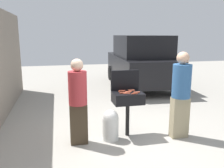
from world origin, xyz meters
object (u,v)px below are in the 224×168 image
at_px(hot_dog_5, 135,94).
at_px(hot_dog_2, 123,93).
at_px(parked_minivan, 140,61).
at_px(propane_tank, 110,124).
at_px(hot_dog_4, 122,91).
at_px(hot_dog_3, 122,91).
at_px(hot_dog_6, 127,93).
at_px(hot_dog_0, 137,92).
at_px(hot_dog_1, 132,90).
at_px(person_right, 181,92).
at_px(person_left, 78,99).
at_px(hot_dog_9, 129,92).
at_px(bbq_grill, 128,99).
at_px(hot_dog_8, 131,90).
at_px(hot_dog_7, 128,92).

bearing_deg(hot_dog_5, hot_dog_2, 155.71).
bearing_deg(parked_minivan, propane_tank, 67.57).
relative_size(hot_dog_4, parked_minivan, 0.03).
relative_size(hot_dog_3, hot_dog_6, 1.00).
height_order(hot_dog_0, parked_minivan, parked_minivan).
distance_m(hot_dog_3, hot_dog_6, 0.20).
bearing_deg(propane_tank, hot_dog_0, 5.68).
bearing_deg(hot_dog_3, hot_dog_1, 5.23).
distance_m(hot_dog_2, parked_minivan, 4.90).
bearing_deg(hot_dog_5, hot_dog_6, 161.44).
relative_size(hot_dog_5, person_right, 0.07).
bearing_deg(person_left, hot_dog_2, -0.49).
distance_m(hot_dog_3, hot_dog_4, 0.06).
bearing_deg(hot_dog_9, propane_tank, -160.98).
bearing_deg(person_left, hot_dog_3, 8.15).
xyz_separation_m(hot_dog_9, person_left, (-1.04, -0.17, -0.04)).
height_order(bbq_grill, hot_dog_0, hot_dog_0).
xyz_separation_m(hot_dog_4, hot_dog_8, (0.20, 0.01, 0.00)).
bearing_deg(hot_dog_6, hot_dog_7, 62.23).
bearing_deg(hot_dog_3, hot_dog_7, -38.53).
xyz_separation_m(hot_dog_4, hot_dog_9, (0.11, -0.11, 0.00)).
relative_size(propane_tank, person_right, 0.35).
relative_size(hot_dog_0, hot_dog_2, 1.00).
height_order(hot_dog_2, hot_dog_9, same).
relative_size(hot_dog_0, hot_dog_4, 1.00).
relative_size(hot_dog_1, hot_dog_9, 1.00).
relative_size(hot_dog_1, hot_dog_2, 1.00).
relative_size(bbq_grill, hot_dog_2, 7.06).
bearing_deg(hot_dog_6, hot_dog_9, 58.34).
distance_m(propane_tank, person_right, 1.53).
bearing_deg(propane_tank, hot_dog_4, 40.00).
bearing_deg(hot_dog_9, parked_minivan, 67.49).
xyz_separation_m(hot_dog_7, parked_minivan, (1.85, 4.43, 0.09)).
bearing_deg(hot_dog_1, hot_dog_0, -72.76).
bearing_deg(hot_dog_8, person_right, -26.47).
height_order(hot_dog_5, propane_tank, hot_dog_5).
bearing_deg(hot_dog_5, hot_dog_4, 122.03).
xyz_separation_m(hot_dog_1, hot_dog_7, (-0.11, -0.11, 0.00)).
height_order(hot_dog_4, hot_dog_9, same).
relative_size(hot_dog_1, hot_dog_7, 1.00).
distance_m(hot_dog_1, hot_dog_9, 0.12).
bearing_deg(hot_dog_1, parked_minivan, 68.12).
distance_m(hot_dog_7, hot_dog_8, 0.19).
distance_m(bbq_grill, hot_dog_8, 0.24).
height_order(hot_dog_5, person_right, person_right).
xyz_separation_m(bbq_grill, person_right, (1.00, -0.30, 0.17)).
distance_m(hot_dog_9, parked_minivan, 4.76).
height_order(hot_dog_9, person_left, person_left).
xyz_separation_m(hot_dog_1, hot_dog_3, (-0.22, -0.02, 0.00)).
height_order(bbq_grill, hot_dog_9, hot_dog_9).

